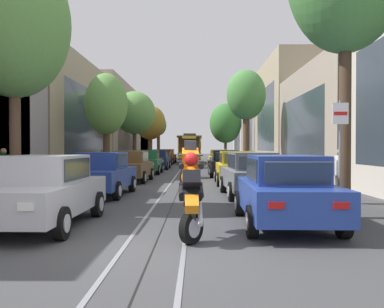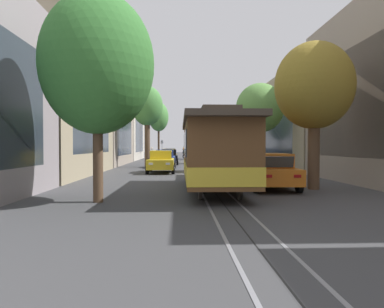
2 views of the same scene
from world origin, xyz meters
The scene contains 30 objects.
ground_plane centered at (0.00, 26.57, 0.00)m, with size 166.06×166.06×0.00m, color #424244.
trolley_track_rails centered at (0.00, 31.21, 0.00)m, with size 1.14×74.43×0.01m.
building_facade_left centered at (-9.59, 32.49, 3.94)m, with size 5.77×66.13×9.05m.
building_facade_right centered at (9.27, 30.79, 3.96)m, with size 5.10×66.13×9.67m.
parked_car_silver_near_left centered at (-2.67, 1.98, 0.80)m, with size 2.05×4.38×1.58m.
parked_car_blue_second_left centered at (-2.73, 7.91, 0.80)m, with size 2.11×4.41×1.58m.
parked_car_brown_mid_left centered at (-2.66, 14.11, 0.80)m, with size 2.09×4.40×1.58m.
parked_car_green_fourth_left centered at (-2.60, 20.57, 0.80)m, with size 2.01×4.37×1.58m.
parked_car_navy_fifth_left centered at (-2.47, 26.66, 0.80)m, with size 2.03×4.37×1.58m.
parked_car_navy_sixth_left centered at (-2.68, 33.00, 0.80)m, with size 2.06×4.39×1.58m.
parked_car_orange_far_left centered at (-2.61, 39.11, 0.80)m, with size 2.12×4.41×1.58m.
parked_car_blue_near_right centered at (2.72, 2.11, 0.80)m, with size 2.04×4.38×1.58m.
parked_car_grey_second_right centered at (2.71, 7.62, 0.80)m, with size 2.13×4.41×1.58m.
parked_car_yellow_mid_right centered at (2.64, 12.69, 0.80)m, with size 2.02×4.37×1.58m.
parked_car_black_fourth_right centered at (2.49, 18.16, 0.80)m, with size 2.01×4.36×1.58m.
parked_car_blue_fifth_right centered at (2.70, 23.38, 0.80)m, with size 2.00×4.36×1.58m.
parked_car_yellow_sixth_right centered at (2.73, 29.44, 0.80)m, with size 2.01×4.37×1.58m.
street_tree_kerb_left_near centered at (-4.40, 4.49, 5.23)m, with size 3.12×2.96×7.35m.
street_tree_kerb_left_second centered at (-4.46, 16.67, 4.21)m, with size 2.44×2.67×6.04m.
street_tree_kerb_left_mid centered at (-4.62, 28.55, 4.75)m, with size 3.58×3.60×6.61m.
street_tree_kerb_left_fourth centered at (-4.48, 39.29, 4.52)m, with size 3.45×3.20×6.49m.
street_tree_kerb_right_near centered at (4.42, 3.11, 6.19)m, with size 2.90×3.16×8.37m.
street_tree_kerb_right_second centered at (4.32, 22.74, 5.42)m, with size 2.82×2.31×7.37m.
street_tree_kerb_right_mid centered at (4.21, 42.51, 4.66)m, with size 3.81×3.66×7.05m.
cable_car_trolley centered at (0.00, 40.05, 1.66)m, with size 2.60×9.14×3.28m.
motorcycle_with_rider centered at (0.64, 0.66, 0.99)m, with size 0.50×1.82×1.90m.
pedestrian_on_left_pavement centered at (-5.94, 22.02, 0.94)m, with size 0.55×0.42×1.67m.
pedestrian_on_right_pavement centered at (5.23, 5.71, 0.99)m, with size 0.55×0.41×1.74m.
pedestrian_crossing_far centered at (-6.19, 7.59, 0.98)m, with size 0.55×0.39×1.73m.
street_sign_post centered at (3.98, 2.17, 1.75)m, with size 0.36×0.07×2.82m.
Camera 2 is at (1.47, 54.34, 1.90)m, focal length 32.42 mm.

